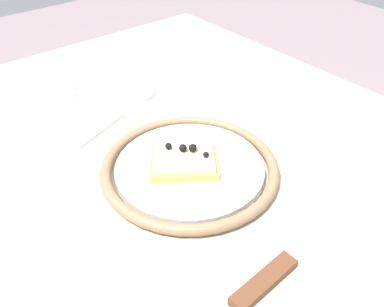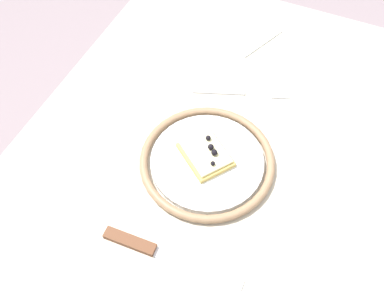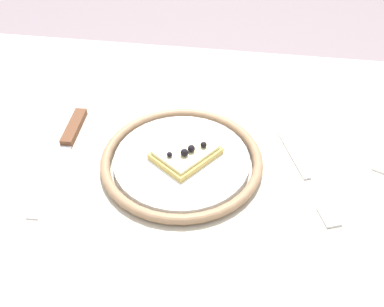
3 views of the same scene
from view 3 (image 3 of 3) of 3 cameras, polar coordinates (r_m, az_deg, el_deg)
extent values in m
cube|color=#BCB29E|center=(0.67, -0.39, -4.06)|extent=(1.01, 0.77, 0.04)
cylinder|color=#4C4742|center=(1.21, 23.72, -6.56)|extent=(0.05, 0.05, 0.69)
cylinder|color=#4C4742|center=(1.26, -18.36, -2.28)|extent=(0.05, 0.05, 0.69)
cylinder|color=white|center=(0.67, -1.37, -1.00)|extent=(0.21, 0.21, 0.01)
torus|color=#8C6B4C|center=(0.66, -1.38, -0.80)|extent=(0.25, 0.25, 0.02)
cube|color=tan|center=(0.66, -0.84, 0.01)|extent=(0.12, 0.12, 0.01)
cube|color=beige|center=(0.66, -0.84, 0.52)|extent=(0.10, 0.11, 0.01)
sphere|color=black|center=(0.64, -3.00, -0.14)|extent=(0.01, 0.01, 0.01)
sphere|color=black|center=(0.64, -1.01, 0.13)|extent=(0.01, 0.01, 0.01)
sphere|color=black|center=(0.65, -0.24, 0.67)|extent=(0.01, 0.01, 0.01)
sphere|color=black|center=(0.65, 1.54, 1.17)|extent=(0.01, 0.01, 0.01)
cube|color=silver|center=(0.68, -18.22, -3.31)|extent=(0.02, 0.15, 0.00)
cube|color=#59331E|center=(0.76, -15.35, 3.42)|extent=(0.02, 0.09, 0.01)
cube|color=silver|center=(0.70, 13.31, -0.13)|extent=(0.05, 0.11, 0.00)
cube|color=silver|center=(0.63, 17.68, -7.92)|extent=(0.03, 0.04, 0.00)
camera|label=1|loc=(0.88, -25.99, 33.65)|focal=38.62mm
camera|label=2|loc=(0.60, -67.13, 42.10)|focal=38.18mm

